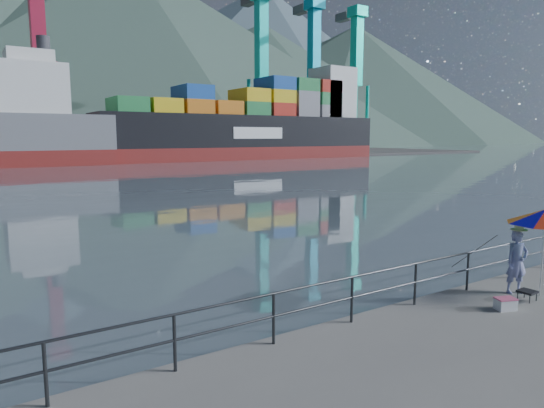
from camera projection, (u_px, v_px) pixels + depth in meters
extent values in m
cube|color=#514F4C|center=(67.00, 157.00, 92.08)|extent=(200.00, 40.00, 0.40)
cylinder|color=#2D3033|center=(386.00, 270.00, 10.81)|extent=(22.00, 0.05, 0.05)
cylinder|color=#2D3033|center=(385.00, 289.00, 10.87)|extent=(22.00, 0.05, 0.05)
cube|color=#2D3033|center=(385.00, 292.00, 10.88)|extent=(22.00, 0.06, 1.00)
cone|color=#385147|center=(132.00, 52.00, 210.59)|extent=(332.80, 332.80, 80.00)
cone|color=#385147|center=(262.00, 84.00, 253.87)|extent=(257.92, 257.92, 62.00)
cone|color=#385147|center=(355.00, 85.00, 295.34)|extent=(291.20, 291.20, 70.00)
cube|color=#194CA5|center=(67.00, 136.00, 90.70)|extent=(6.00, 2.40, 7.80)
cube|color=red|center=(103.00, 150.00, 94.58)|extent=(6.00, 2.40, 2.60)
cube|color=red|center=(136.00, 136.00, 97.74)|extent=(6.00, 2.40, 7.80)
cube|color=gray|center=(167.00, 149.00, 101.62)|extent=(6.00, 2.40, 2.60)
cube|color=red|center=(195.00, 148.00, 105.13)|extent=(6.00, 2.40, 2.60)
cube|color=yellow|center=(222.00, 142.00, 108.47)|extent=(6.00, 2.40, 5.20)
cube|color=#267F3F|center=(247.00, 142.00, 111.99)|extent=(6.00, 2.40, 5.20)
cube|color=#194CA5|center=(271.00, 142.00, 115.50)|extent=(6.00, 2.40, 5.20)
cube|color=yellow|center=(293.00, 147.00, 119.20)|extent=(6.00, 2.40, 2.60)
cube|color=#194CA5|center=(64.00, 136.00, 93.19)|extent=(6.00, 2.40, 7.80)
cube|color=#194CA5|center=(99.00, 143.00, 96.89)|extent=(6.00, 2.40, 5.20)
cube|color=#194CA5|center=(131.00, 136.00, 100.23)|extent=(6.00, 2.40, 7.80)
cube|color=red|center=(162.00, 142.00, 103.92)|extent=(6.00, 2.40, 5.20)
cube|color=gray|center=(190.00, 148.00, 107.62)|extent=(6.00, 2.40, 2.60)
cube|color=yellow|center=(216.00, 148.00, 111.14)|extent=(6.00, 2.40, 2.60)
cube|color=gray|center=(241.00, 142.00, 114.48)|extent=(6.00, 2.40, 5.20)
cube|color=yellow|center=(264.00, 136.00, 117.81)|extent=(6.00, 2.40, 7.80)
cube|color=yellow|center=(286.00, 147.00, 121.69)|extent=(6.00, 2.40, 2.60)
cube|color=red|center=(61.00, 136.00, 95.68)|extent=(6.00, 2.40, 7.80)
cube|color=gray|center=(96.00, 143.00, 99.38)|extent=(6.00, 2.40, 5.20)
imported|color=navy|center=(517.00, 262.00, 12.22)|extent=(0.69, 0.57, 1.62)
cylinder|color=white|center=(542.00, 257.00, 11.97)|extent=(0.04, 0.04, 2.01)
cube|color=black|center=(527.00, 292.00, 11.74)|extent=(0.39, 0.39, 0.05)
cube|color=#2D3033|center=(527.00, 296.00, 11.76)|extent=(0.32, 0.32, 0.20)
cube|color=white|center=(505.00, 304.00, 11.13)|extent=(0.51, 0.43, 0.25)
cylinder|color=black|center=(471.00, 285.00, 13.02)|extent=(0.69, 1.75, 1.31)
cube|color=silver|center=(31.00, 89.00, 68.51)|extent=(9.00, 8.35, 7.00)
cube|color=maroon|center=(246.00, 154.00, 89.51)|extent=(54.00, 9.00, 2.50)
cube|color=black|center=(246.00, 131.00, 88.95)|extent=(54.00, 9.00, 5.60)
cube|color=silver|center=(332.00, 93.00, 98.97)|extent=(7.00, 7.20, 10.00)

